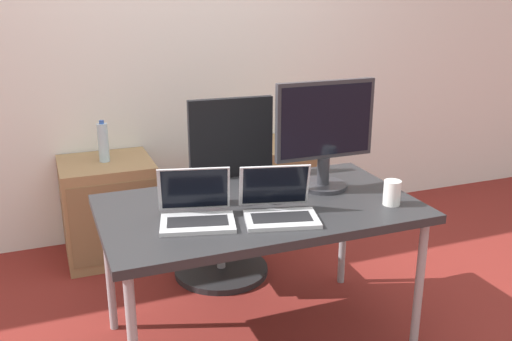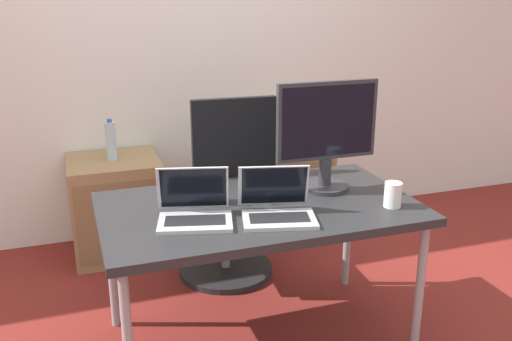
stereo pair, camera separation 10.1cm
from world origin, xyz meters
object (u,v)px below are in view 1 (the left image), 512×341
(laptop_right, at_px, (279,207))
(water_bottle, at_px, (103,142))
(cabinet_left, at_px, (109,209))
(office_chair, at_px, (223,211))
(monitor, at_px, (325,133))
(cabinet_right, at_px, (276,187))
(laptop_left, at_px, (196,211))
(coffee_cup_brown, at_px, (219,191))
(mouse, at_px, (272,199))
(coffee_cup_white, at_px, (392,193))

(laptop_right, bearing_deg, water_bottle, 112.41)
(water_bottle, bearing_deg, cabinet_left, -90.00)
(water_bottle, bearing_deg, laptop_right, -67.59)
(office_chair, relative_size, monitor, 2.11)
(cabinet_right, xyz_separation_m, laptop_left, (-0.91, -1.29, 0.44))
(office_chair, bearing_deg, monitor, -57.49)
(monitor, xyz_separation_m, coffee_cup_brown, (-0.54, -0.02, -0.21))
(water_bottle, height_order, mouse, water_bottle)
(coffee_cup_white, bearing_deg, office_chair, 121.65)
(mouse, relative_size, coffee_cup_white, 0.57)
(laptop_right, bearing_deg, coffee_cup_brown, 127.00)
(cabinet_left, distance_m, mouse, 1.41)
(cabinet_left, xyz_separation_m, laptop_left, (0.23, -1.29, 0.44))
(office_chair, height_order, monitor, monitor)
(mouse, bearing_deg, office_chair, 92.87)
(water_bottle, relative_size, laptop_left, 0.73)
(laptop_right, distance_m, coffee_cup_brown, 0.32)
(coffee_cup_brown, bearing_deg, monitor, 1.93)
(cabinet_left, relative_size, laptop_left, 1.79)
(office_chair, distance_m, water_bottle, 0.86)
(office_chair, bearing_deg, laptop_right, -90.51)
(cabinet_right, bearing_deg, laptop_right, -112.72)
(water_bottle, height_order, coffee_cup_white, water_bottle)
(cabinet_right, height_order, laptop_right, laptop_right)
(office_chair, height_order, coffee_cup_brown, office_chair)
(cabinet_right, bearing_deg, coffee_cup_white, -91.60)
(mouse, distance_m, coffee_cup_white, 0.54)
(cabinet_right, distance_m, laptop_right, 1.55)
(cabinet_left, height_order, coffee_cup_white, coffee_cup_white)
(cabinet_right, relative_size, coffee_cup_brown, 5.13)
(cabinet_right, height_order, laptop_left, laptop_left)
(water_bottle, bearing_deg, cabinet_right, -0.11)
(laptop_right, xyz_separation_m, coffee_cup_white, (0.53, -0.05, 0.01))
(cabinet_left, height_order, cabinet_right, same)
(laptop_right, bearing_deg, cabinet_left, 112.44)
(monitor, bearing_deg, office_chair, 122.51)
(mouse, bearing_deg, cabinet_right, 65.98)
(laptop_left, bearing_deg, laptop_right, -13.82)
(laptop_left, relative_size, laptop_right, 1.00)
(laptop_right, xyz_separation_m, monitor, (0.35, 0.27, 0.23))
(laptop_right, bearing_deg, mouse, 77.08)
(laptop_left, relative_size, coffee_cup_brown, 2.86)
(coffee_cup_white, bearing_deg, cabinet_left, 127.85)
(monitor, relative_size, coffee_cup_white, 4.63)
(office_chair, xyz_separation_m, cabinet_left, (-0.57, 0.56, -0.12))
(office_chair, distance_m, cabinet_left, 0.81)
(cabinet_left, height_order, coffee_cup_brown, coffee_cup_brown)
(coffee_cup_white, bearing_deg, laptop_right, 175.12)
(water_bottle, xyz_separation_m, monitor, (0.92, -1.10, 0.24))
(coffee_cup_white, distance_m, coffee_cup_brown, 0.78)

